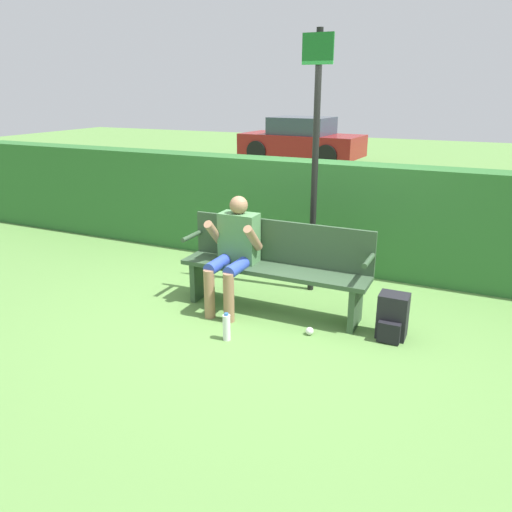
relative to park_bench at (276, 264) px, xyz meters
name	(u,v)px	position (x,y,z in m)	size (l,w,h in m)	color
ground_plane	(273,310)	(0.00, -0.07, -0.50)	(40.00, 40.00, 0.00)	#5B8942
hedge_back	(322,215)	(0.00, 1.54, 0.18)	(12.00, 0.43, 1.37)	#2D662D
park_bench	(276,264)	(0.00, 0.00, 0.00)	(1.99, 0.41, 0.94)	#334C33
person_seated	(234,248)	(-0.41, -0.14, 0.16)	(0.54, 0.62, 1.19)	#4C7F4C
backpack	(392,317)	(1.25, -0.15, -0.30)	(0.27, 0.29, 0.43)	black
water_bottle	(227,327)	(-0.14, -0.84, -0.37)	(0.07, 0.07, 0.27)	white
signpost	(315,153)	(0.17, 0.66, 1.08)	(0.33, 0.09, 2.81)	black
parked_car	(302,141)	(-3.62, 10.78, 0.16)	(3.92, 1.99, 1.39)	maroon
litter_crumple	(310,331)	(0.53, -0.42, -0.46)	(0.08, 0.08, 0.08)	silver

